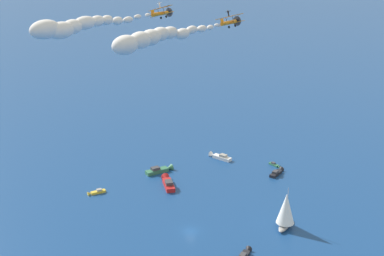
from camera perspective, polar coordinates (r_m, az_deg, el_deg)
ground_plane at (r=142.01m, az=-0.19°, el=-11.80°), size 2000.00×2000.00×0.00m
sailboat_near_centre at (r=143.55m, az=10.76°, el=-9.29°), size 8.71×8.08×11.99m
motorboat_far_port at (r=132.14m, az=6.08°, el=-14.31°), size 6.50×5.89×2.03m
motorboat_far_stbd at (r=164.70m, az=-11.03°, el=-7.28°), size 2.84×6.06×1.70m
motorboat_inshore at (r=177.62m, az=9.79°, el=-5.06°), size 6.65×7.18×2.26m
motorboat_trailing at (r=187.95m, az=3.16°, el=-3.31°), size 8.81×7.47×2.68m
motorboat_ahead at (r=183.85m, az=9.57°, el=-4.23°), size 5.13×3.22×1.46m
motorboat_mid_cluster at (r=167.31m, az=-2.81°, el=-6.30°), size 11.02×3.00×3.19m
motorboat_outer_ring_a at (r=176.89m, az=-3.65°, el=-4.83°), size 5.63×10.51×2.96m
biplane_lead at (r=127.93m, az=-3.55°, el=13.10°), size 6.61×6.82×3.80m
wingwalker_lead at (r=128.07m, az=-3.77°, el=14.04°), size 1.20×0.99×1.52m
smoke_trail_lead at (r=108.01m, az=-13.85°, el=11.28°), size 23.58×28.86×5.20m
biplane_wingman at (r=119.44m, az=4.40°, el=12.11°), size 6.61×6.82×3.80m
wingwalker_wingman at (r=119.49m, az=4.20°, el=13.12°), size 1.20×0.99×1.52m
smoke_trail_wingman at (r=97.39m, az=-4.67°, el=10.29°), size 23.63×27.71×4.85m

